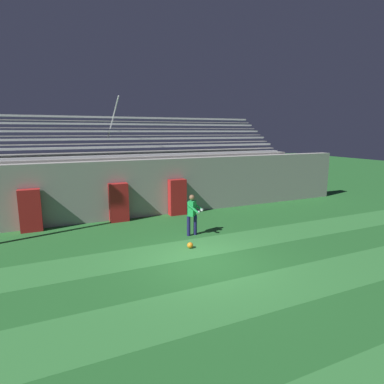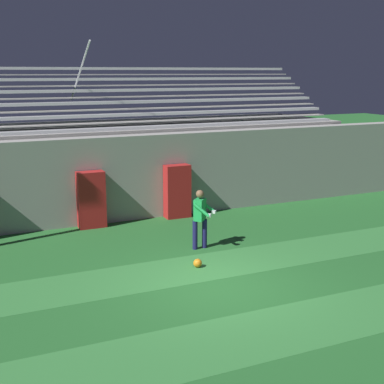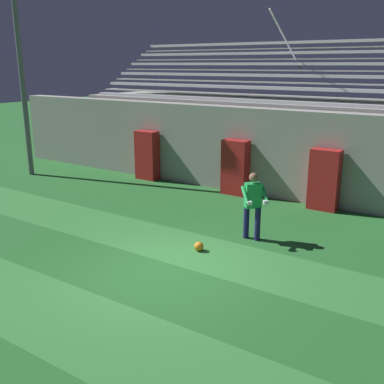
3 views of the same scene
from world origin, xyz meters
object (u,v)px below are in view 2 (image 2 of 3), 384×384
Objects in this scene: padding_pillar_gate_right at (177,191)px; goalkeeper at (200,215)px; padding_pillar_gate_left at (91,200)px; soccer_ball at (198,263)px.

padding_pillar_gate_right is 3.37m from goalkeeper.
goalkeeper is (2.25, -3.30, 0.06)m from padding_pillar_gate_left.
padding_pillar_gate_left is 2.93m from padding_pillar_gate_right.
goalkeeper reaches higher than soccer_ball.
padding_pillar_gate_right reaches higher than soccer_ball.
padding_pillar_gate_left is 4.94m from soccer_ball.
soccer_ball is at bearing -117.75° from goalkeeper.
padding_pillar_gate_right is at bearing 73.38° from soccer_ball.
soccer_ball is (-1.38, -4.62, -0.79)m from padding_pillar_gate_right.
padding_pillar_gate_left is at bearing 108.59° from soccer_ball.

